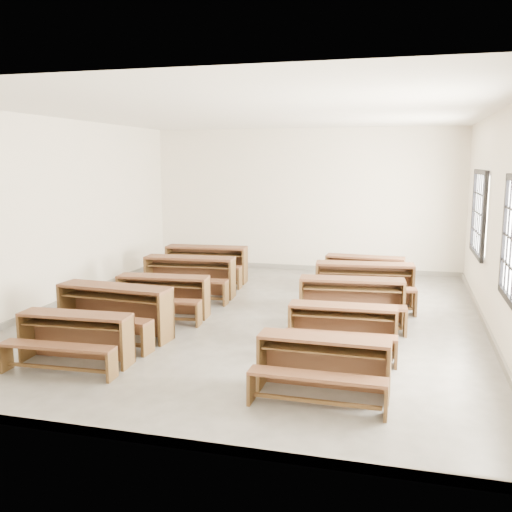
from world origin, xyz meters
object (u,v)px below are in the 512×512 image
(desk_set_2, at_px, (162,293))
(desk_set_4, at_px, (206,261))
(desk_set_6, at_px, (342,325))
(desk_set_7, at_px, (352,298))
(desk_set_0, at_px, (74,335))
(desk_set_9, at_px, (364,271))
(desk_set_5, at_px, (323,362))
(desk_set_8, at_px, (364,281))
(desk_set_1, at_px, (113,308))
(desk_set_3, at_px, (189,274))

(desk_set_2, xyz_separation_m, desk_set_4, (-0.22, 2.67, 0.05))
(desk_set_6, xyz_separation_m, desk_set_7, (-0.01, 1.35, 0.05))
(desk_set_0, xyz_separation_m, desk_set_9, (3.14, 5.00, 0.02))
(desk_set_5, bearing_deg, desk_set_7, 89.94)
(desk_set_0, relative_size, desk_set_8, 0.83)
(desk_set_0, bearing_deg, desk_set_1, 90.55)
(desk_set_1, distance_m, desk_set_5, 3.38)
(desk_set_9, bearing_deg, desk_set_6, -86.54)
(desk_set_2, relative_size, desk_set_9, 1.00)
(desk_set_0, height_order, desk_set_4, desk_set_4)
(desk_set_2, distance_m, desk_set_9, 4.04)
(desk_set_0, bearing_deg, desk_set_9, 55.24)
(desk_set_3, xyz_separation_m, desk_set_6, (3.07, -2.39, -0.07))
(desk_set_3, bearing_deg, desk_set_8, -1.53)
(desk_set_4, bearing_deg, desk_set_2, -89.49)
(desk_set_4, height_order, desk_set_9, desk_set_4)
(desk_set_6, bearing_deg, desk_set_0, -160.13)
(desk_set_2, distance_m, desk_set_3, 1.38)
(desk_set_6, bearing_deg, desk_set_3, 139.91)
(desk_set_6, bearing_deg, desk_set_8, 85.71)
(desk_set_6, height_order, desk_set_8, desk_set_8)
(desk_set_2, height_order, desk_set_6, desk_set_2)
(desk_set_2, height_order, desk_set_9, desk_set_9)
(desk_set_7, height_order, desk_set_9, desk_set_7)
(desk_set_4, height_order, desk_set_8, same)
(desk_set_3, distance_m, desk_set_9, 3.35)
(desk_set_4, xyz_separation_m, desk_set_9, (3.21, 0.05, -0.04))
(desk_set_6, relative_size, desk_set_7, 0.86)
(desk_set_4, bearing_deg, desk_set_6, -53.20)
(desk_set_4, xyz_separation_m, desk_set_7, (3.20, -2.33, -0.02))
(desk_set_4, distance_m, desk_set_8, 3.50)
(desk_set_8, relative_size, desk_set_9, 1.13)
(desk_set_2, relative_size, desk_set_3, 0.90)
(desk_set_1, relative_size, desk_set_4, 1.00)
(desk_set_1, relative_size, desk_set_9, 1.12)
(desk_set_2, xyz_separation_m, desk_set_6, (2.98, -1.01, -0.02))
(desk_set_5, xyz_separation_m, desk_set_8, (0.13, 3.95, 0.07))
(desk_set_4, xyz_separation_m, desk_set_8, (3.30, -1.16, 0.00))
(desk_set_1, relative_size, desk_set_8, 0.99)
(desk_set_9, bearing_deg, desk_set_5, -87.03)
(desk_set_2, xyz_separation_m, desk_set_9, (2.99, 2.72, 0.01))
(desk_set_1, xyz_separation_m, desk_set_5, (3.15, -1.23, -0.07))
(desk_set_8, bearing_deg, desk_set_7, -100.58)
(desk_set_4, bearing_deg, desk_set_0, -93.44)
(desk_set_5, bearing_deg, desk_set_2, 140.94)
(desk_set_9, bearing_deg, desk_set_4, -175.64)
(desk_set_2, height_order, desk_set_5, desk_set_2)
(desk_set_5, distance_m, desk_set_7, 2.78)
(desk_set_7, bearing_deg, desk_set_3, 156.07)
(desk_set_2, relative_size, desk_set_7, 0.93)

